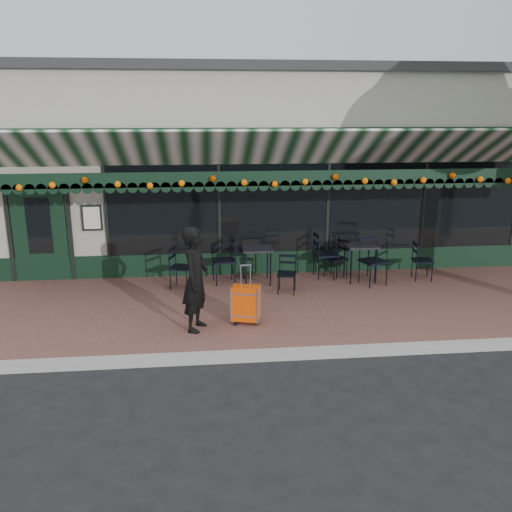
{
  "coord_description": "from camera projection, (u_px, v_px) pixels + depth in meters",
  "views": [
    {
      "loc": [
        -1.41,
        -7.63,
        3.71
      ],
      "look_at": [
        -0.45,
        1.6,
        1.2
      ],
      "focal_mm": 38.0,
      "sensor_mm": 36.0,
      "label": 1
    }
  ],
  "objects": [
    {
      "name": "chair_a_left",
      "position": [
        336.0,
        259.0,
        11.79
      ],
      "size": [
        0.55,
        0.55,
        0.84
      ],
      "primitive_type": null,
      "rotation": [
        0.0,
        0.0,
        -1.16
      ],
      "color": "black",
      "rests_on": "sidewalk"
    },
    {
      "name": "chair_a_right",
      "position": [
        423.0,
        261.0,
        11.66
      ],
      "size": [
        0.46,
        0.46,
        0.83
      ],
      "primitive_type": null,
      "rotation": [
        0.0,
        0.0,
        1.45
      ],
      "color": "black",
      "rests_on": "sidewalk"
    },
    {
      "name": "woman",
      "position": [
        196.0,
        279.0,
        8.88
      ],
      "size": [
        0.6,
        0.74,
        1.75
      ],
      "primitive_type": "imported",
      "rotation": [
        0.0,
        0.0,
        1.24
      ],
      "color": "black",
      "rests_on": "sidewalk"
    },
    {
      "name": "chair_b_left",
      "position": [
        224.0,
        261.0,
        11.4
      ],
      "size": [
        0.54,
        0.54,
        0.96
      ],
      "primitive_type": null,
      "rotation": [
        0.0,
        0.0,
        -1.45
      ],
      "color": "black",
      "rests_on": "sidewalk"
    },
    {
      "name": "ground",
      "position": [
        295.0,
        356.0,
        8.44
      ],
      "size": [
        80.0,
        80.0,
        0.0
      ],
      "primitive_type": "plane",
      "color": "black",
      "rests_on": "ground"
    },
    {
      "name": "cafe_table_a",
      "position": [
        361.0,
        248.0,
        11.52
      ],
      "size": [
        0.65,
        0.65,
        0.8
      ],
      "color": "black",
      "rests_on": "sidewalk"
    },
    {
      "name": "chair_b_front",
      "position": [
        287.0,
        274.0,
        10.8
      ],
      "size": [
        0.47,
        0.47,
        0.77
      ],
      "primitive_type": null,
      "rotation": [
        0.0,
        0.0,
        -0.24
      ],
      "color": "black",
      "rests_on": "sidewalk"
    },
    {
      "name": "curb",
      "position": [
        296.0,
        354.0,
        8.34
      ],
      "size": [
        18.0,
        0.16,
        0.15
      ],
      "primitive_type": "cube",
      "color": "#9E9E99",
      "rests_on": "ground"
    },
    {
      "name": "chair_solo",
      "position": [
        181.0,
        268.0,
        11.1
      ],
      "size": [
        0.54,
        0.54,
        0.86
      ],
      "primitive_type": null,
      "rotation": [
        0.0,
        0.0,
        1.25
      ],
      "color": "black",
      "rests_on": "sidewalk"
    },
    {
      "name": "cafe_table_b",
      "position": [
        257.0,
        251.0,
        11.39
      ],
      "size": [
        0.61,
        0.61,
        0.76
      ],
      "color": "black",
      "rests_on": "sidewalk"
    },
    {
      "name": "chair_a_front",
      "position": [
        373.0,
        262.0,
        11.29
      ],
      "size": [
        0.62,
        0.62,
        0.99
      ],
      "primitive_type": null,
      "rotation": [
        0.0,
        0.0,
        0.3
      ],
      "color": "black",
      "rests_on": "sidewalk"
    },
    {
      "name": "restaurant_building",
      "position": [
        249.0,
        162.0,
        15.37
      ],
      "size": [
        12.0,
        9.6,
        4.5
      ],
      "color": "#9E9589",
      "rests_on": "ground"
    },
    {
      "name": "sidewalk",
      "position": [
        277.0,
        307.0,
        10.34
      ],
      "size": [
        18.0,
        4.0,
        0.15
      ],
      "primitive_type": "cube",
      "color": "brown",
      "rests_on": "ground"
    },
    {
      "name": "suitcase",
      "position": [
        246.0,
        304.0,
        9.26
      ],
      "size": [
        0.51,
        0.37,
        1.04
      ],
      "rotation": [
        0.0,
        0.0,
        -0.29
      ],
      "color": "#E64607",
      "rests_on": "sidewalk"
    },
    {
      "name": "chair_b_right",
      "position": [
        326.0,
        255.0,
        11.83
      ],
      "size": [
        0.52,
        0.52,
        0.99
      ],
      "primitive_type": null,
      "rotation": [
        0.0,
        0.0,
        1.63
      ],
      "color": "black",
      "rests_on": "sidewalk"
    }
  ]
}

